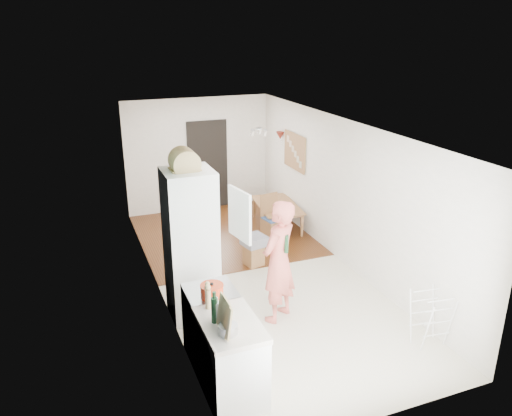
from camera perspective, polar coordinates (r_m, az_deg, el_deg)
room_shell at (r=7.91m, az=0.02°, el=0.40°), size 3.20×7.00×2.50m
floor at (r=8.42m, az=0.02°, el=-7.64°), size 3.20×7.00×0.01m
wood_floor_overlay at (r=10.00m, az=-3.85°, el=-3.00°), size 3.20×3.30×0.01m
sage_wall_panel at (r=5.47m, az=-7.89°, el=-2.25°), size 0.02×3.00×1.30m
tile_splashback at (r=5.31m, az=-6.02°, el=-11.38°), size 0.02×1.90×0.50m
doorway_recess at (r=11.21m, az=-5.53°, el=4.89°), size 0.90×0.04×2.00m
base_cabinet at (r=5.78m, az=-2.91°, el=-16.99°), size 0.60×0.90×0.86m
worktop at (r=5.51m, az=-2.99°, el=-13.17°), size 0.62×0.92×0.06m
range_cooker at (r=6.36m, az=-5.12°, el=-13.09°), size 0.60×0.60×0.88m
cooker_top at (r=6.12m, az=-5.25°, el=-9.48°), size 0.60×0.60×0.04m
fridge_housing at (r=6.93m, az=-7.44°, el=-4.26°), size 0.66×0.66×2.15m
fridge_door at (r=6.65m, az=-1.89°, el=-0.76°), size 0.14×0.56×0.70m
fridge_interior at (r=6.83m, az=-5.10°, el=-0.25°), size 0.02×0.52×0.66m
pinboard at (r=10.11m, az=4.48°, el=6.47°), size 0.03×0.90×0.70m
pinboard_frame at (r=10.10m, az=4.40°, el=6.47°), size 0.00×0.94×0.74m
wall_sconce at (r=10.62m, az=2.78°, el=8.28°), size 0.18×0.18×0.16m
person at (r=6.80m, az=2.62°, el=-4.95°), size 0.91×0.84×2.08m
dining_table at (r=10.29m, az=2.55°, el=-1.07°), size 0.81×1.27×0.42m
dining_chair at (r=9.60m, az=2.05°, el=-1.14°), size 0.43×0.43×0.89m
stool at (r=8.66m, az=-0.27°, el=-5.43°), size 0.34×0.34×0.37m
grey_drape at (r=8.57m, az=-0.21°, el=-3.74°), size 0.45×0.45×0.17m
drying_rack at (r=6.93m, az=19.30°, el=-11.93°), size 0.42×0.39×0.74m
bread_bin at (r=6.57m, az=-8.19°, el=5.21°), size 0.41×0.40×0.20m
red_casserole at (r=5.92m, az=-5.06°, el=-9.44°), size 0.29×0.29×0.16m
steel_pan at (r=5.30m, az=-3.20°, el=-13.67°), size 0.22×0.22×0.10m
held_bottle at (r=6.67m, az=3.49°, el=-4.10°), size 0.06×0.06×0.26m
bottle_a at (r=5.43m, az=-4.79°, el=-11.56°), size 0.08×0.08×0.30m
bottle_b at (r=5.45m, az=-4.69°, el=-11.48°), size 0.07×0.07×0.29m
bottle_c at (r=5.46m, az=-4.56°, el=-11.74°), size 0.11×0.11×0.23m
pepper_mill_front at (r=5.70m, az=-5.50°, el=-10.33°), size 0.08×0.08×0.23m
pepper_mill_back at (r=5.84m, az=-5.53°, el=-9.72°), size 0.05×0.05×0.20m
chopping_boards at (r=5.23m, az=-3.61°, el=-12.29°), size 0.05×0.29×0.39m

